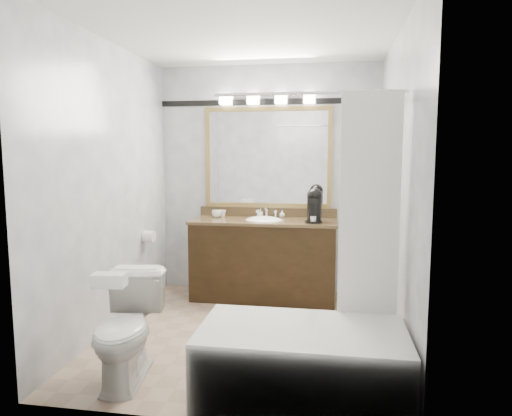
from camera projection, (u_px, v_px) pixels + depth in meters
The scene contains 15 objects.
room at pixel (246, 189), 3.76m from camera, with size 2.42×2.62×2.52m.
vanity at pixel (264, 258), 4.86m from camera, with size 1.53×0.58×0.97m.
mirror at pixel (268, 158), 4.99m from camera, with size 1.40×0.04×1.10m.
vanity_light_bar at pixel (267, 98), 4.86m from camera, with size 1.02×0.14×0.12m.
accent_stripe at pixel (268, 102), 4.93m from camera, with size 2.40×0.01×0.06m, color black.
bathtub at pixel (306, 353), 2.91m from camera, with size 1.30×0.75×1.96m.
tp_roll at pixel (149, 237), 4.66m from camera, with size 0.12×0.12×0.11m, color white.
toilet at pixel (127, 329), 3.10m from camera, with size 0.40×0.71×0.72m, color white.
tissue_box at pixel (109, 280), 2.83m from camera, with size 0.20×0.11×0.08m, color white.
coffee_maker at pixel (314, 205), 4.65m from camera, with size 0.18×0.23×0.35m.
cup_left at pixel (216, 214), 4.99m from camera, with size 0.10×0.10×0.08m, color white.
cup_right at pixel (222, 214), 5.02m from camera, with size 0.08×0.08×0.08m, color white.
soap_bottle_a at pixel (260, 213), 4.95m from camera, with size 0.04×0.05×0.10m, color white.
soap_bottle_b at pixel (282, 214), 4.99m from camera, with size 0.06×0.06×0.07m, color white.
soap_bar at pixel (263, 217), 4.93m from camera, with size 0.08×0.05×0.02m, color beige.
Camera 1 is at (0.69, -3.69, 1.54)m, focal length 32.00 mm.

